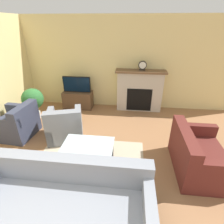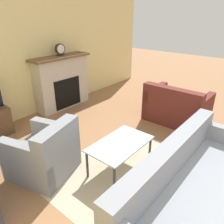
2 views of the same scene
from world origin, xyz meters
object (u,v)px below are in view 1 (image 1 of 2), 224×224
object	(u,v)px
coffee_table	(88,146)
potted_plant	(33,100)
couch_sectional	(65,203)
tv	(77,84)
armchair_by_window	(17,124)
armchair_accent	(65,127)
couch_loveseat	(197,157)
mantel_clock	(143,65)

from	to	relation	value
coffee_table	potted_plant	size ratio (longest dim) A/B	1.07
potted_plant	couch_sectional	bearing A→B (deg)	-55.41
tv	couch_sectional	distance (m)	3.68
tv	potted_plant	world-z (taller)	tv
armchair_by_window	coffee_table	world-z (taller)	armchair_by_window
tv	armchair_accent	xyz separation A→B (m)	(0.17, -1.66, -0.48)
couch_sectional	couch_loveseat	world-z (taller)	same
couch_loveseat	coffee_table	world-z (taller)	couch_loveseat
tv	mantel_clock	xyz separation A→B (m)	(1.96, 0.11, 0.60)
couch_loveseat	potted_plant	bearing A→B (deg)	68.43
armchair_by_window	mantel_clock	size ratio (longest dim) A/B	3.34
tv	couch_loveseat	size ratio (longest dim) A/B	0.70
couch_loveseat	armchair_accent	world-z (taller)	same
couch_loveseat	armchair_by_window	size ratio (longest dim) A/B	1.37
couch_loveseat	potted_plant	xyz separation A→B (m)	(-3.97, 1.57, 0.27)
tv	armchair_accent	size ratio (longest dim) A/B	0.87
armchair_by_window	mantel_clock	bearing A→B (deg)	125.51
potted_plant	coffee_table	bearing A→B (deg)	-39.92
armchair_accent	mantel_clock	world-z (taller)	mantel_clock
coffee_table	mantel_clock	size ratio (longest dim) A/B	3.55
armchair_by_window	mantel_clock	xyz separation A→B (m)	(2.99, 1.81, 1.08)
couch_sectional	mantel_clock	xyz separation A→B (m)	(1.12, 3.65, 1.10)
tv	potted_plant	distance (m)	1.33
armchair_by_window	mantel_clock	distance (m)	3.66
coffee_table	couch_loveseat	bearing A→B (deg)	1.80
couch_loveseat	potted_plant	distance (m)	4.28
mantel_clock	couch_loveseat	bearing A→B (deg)	-68.68
armchair_by_window	armchair_accent	distance (m)	1.20
armchair_accent	coffee_table	world-z (taller)	armchair_accent
armchair_accent	potted_plant	xyz separation A→B (m)	(-1.21, 0.85, 0.26)
tv	couch_sectional	xyz separation A→B (m)	(0.85, -3.54, -0.50)
armchair_by_window	couch_sectional	bearing A→B (deg)	49.78
armchair_accent	potted_plant	bearing A→B (deg)	-51.74
armchair_by_window	couch_loveseat	bearing A→B (deg)	84.52
potted_plant	armchair_by_window	bearing A→B (deg)	-89.51
coffee_table	couch_sectional	bearing A→B (deg)	-93.70
couch_sectional	armchair_by_window	distance (m)	2.63
coffee_table	mantel_clock	distance (m)	2.93
armchair_accent	mantel_clock	bearing A→B (deg)	-151.89
armchair_by_window	coffee_table	distance (m)	2.09
armchair_by_window	potted_plant	distance (m)	0.92
couch_loveseat	coffee_table	xyz separation A→B (m)	(-2.02, -0.06, 0.11)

